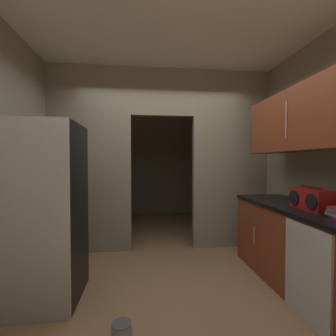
{
  "coord_description": "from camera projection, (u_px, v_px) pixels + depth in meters",
  "views": [
    {
      "loc": [
        -0.34,
        -2.4,
        1.38
      ],
      "look_at": [
        0.01,
        0.6,
        1.3
      ],
      "focal_mm": 25.76,
      "sensor_mm": 36.0,
      "label": 1
    }
  ],
  "objects": [
    {
      "name": "upper_cabinet_counterside",
      "position": [
        302.0,
        120.0,
        2.58
      ],
      "size": [
        0.36,
        1.71,
        0.67
      ],
      "color": "brown"
    },
    {
      "name": "adjoining_room_shell",
      "position": [
        155.0,
        160.0,
        5.59
      ],
      "size": [
        3.44,
        2.63,
        2.83
      ],
      "color": "gray",
      "rests_on": "ground"
    },
    {
      "name": "dishwasher",
      "position": [
        306.0,
        274.0,
        2.05
      ],
      "size": [
        0.02,
        0.56,
        0.84
      ],
      "color": "#B7BABC",
      "rests_on": "ground"
    },
    {
      "name": "lower_cabinet_run",
      "position": [
        300.0,
        247.0,
        2.62
      ],
      "size": [
        0.66,
        1.9,
        0.9
      ],
      "color": "brown",
      "rests_on": "ground"
    },
    {
      "name": "paint_can",
      "position": [
        121.0,
        336.0,
        1.77
      ],
      "size": [
        0.16,
        0.16,
        0.19
      ],
      "color": "#99999E",
      "rests_on": "ground"
    },
    {
      "name": "kitchen_partition",
      "position": [
        162.0,
        153.0,
        3.79
      ],
      "size": [
        3.44,
        0.12,
        2.83
      ],
      "color": "gray",
      "rests_on": "ground"
    },
    {
      "name": "kitchen_overhead_slab",
      "position": [
        169.0,
        34.0,
        2.79
      ],
      "size": [
        3.84,
        6.78,
        0.06
      ],
      "primitive_type": "cube",
      "color": "silver"
    },
    {
      "name": "ground",
      "position": [
        174.0,
        297.0,
        2.45
      ],
      "size": [
        20.0,
        20.0,
        0.0
      ],
      "primitive_type": "plane",
      "color": "#93704C"
    },
    {
      "name": "boombox",
      "position": [
        311.0,
        199.0,
        2.41
      ],
      "size": [
        0.19,
        0.43,
        0.24
      ],
      "color": "maroon",
      "rests_on": "lower_cabinet_run"
    },
    {
      "name": "refrigerator",
      "position": [
        44.0,
        212.0,
        2.39
      ],
      "size": [
        0.7,
        0.77,
        1.76
      ],
      "color": "black",
      "rests_on": "ground"
    }
  ]
}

